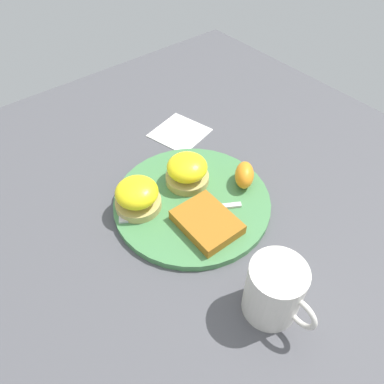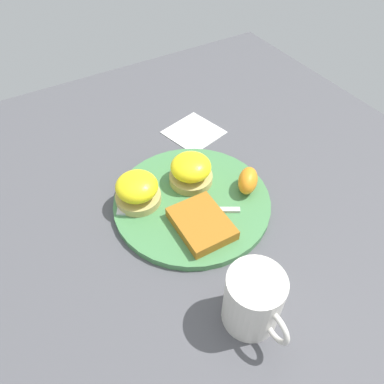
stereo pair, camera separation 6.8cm
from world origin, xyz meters
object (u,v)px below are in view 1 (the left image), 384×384
object	(u,v)px
sandwich_benedict_left	(187,171)
sandwich_benedict_right	(137,196)
cup	(275,291)
hashbrown_patty	(207,222)
orange_wedge	(244,175)
fork	(172,212)

from	to	relation	value
sandwich_benedict_left	sandwich_benedict_right	distance (m)	0.11
sandwich_benedict_right	cup	size ratio (longest dim) A/B	0.73
hashbrown_patty	orange_wedge	xyz separation A→B (m)	(-0.03, 0.12, 0.01)
orange_wedge	cup	xyz separation A→B (m)	(0.21, -0.15, 0.01)
hashbrown_patty	fork	size ratio (longest dim) A/B	0.55
sandwich_benedict_left	hashbrown_patty	world-z (taller)	sandwich_benedict_left
sandwich_benedict_left	sandwich_benedict_right	world-z (taller)	same
sandwich_benedict_left	fork	size ratio (longest dim) A/B	0.42
sandwich_benedict_left	fork	distance (m)	0.09
sandwich_benedict_left	orange_wedge	world-z (taller)	sandwich_benedict_left
orange_wedge	cup	size ratio (longest dim) A/B	0.52
orange_wedge	cup	world-z (taller)	cup
hashbrown_patty	fork	xyz separation A→B (m)	(-0.06, -0.03, -0.01)
fork	sandwich_benedict_right	bearing A→B (deg)	-143.63
sandwich_benedict_left	orange_wedge	xyz separation A→B (m)	(0.07, 0.08, -0.01)
sandwich_benedict_right	cup	world-z (taller)	cup
orange_wedge	fork	world-z (taller)	orange_wedge
orange_wedge	cup	bearing A→B (deg)	-35.28
hashbrown_patty	orange_wedge	bearing A→B (deg)	105.61
hashbrown_patty	cup	bearing A→B (deg)	-7.18
sandwich_benedict_left	cup	xyz separation A→B (m)	(0.28, -0.06, 0.01)
fork	cup	size ratio (longest dim) A/B	1.74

